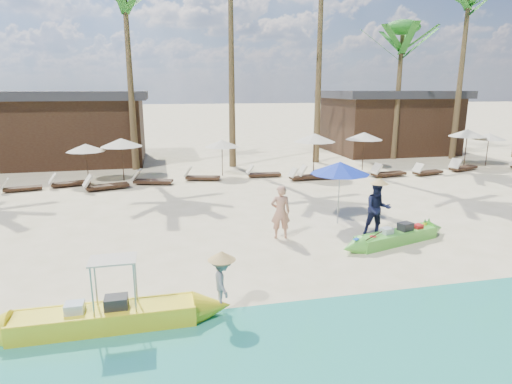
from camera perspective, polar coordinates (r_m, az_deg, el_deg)
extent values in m
plane|color=beige|center=(11.54, -2.05, -9.08)|extent=(240.00, 240.00, 0.00)
cube|color=tan|center=(7.31, 5.87, -23.96)|extent=(240.00, 4.50, 0.01)
cube|color=#53BC39|center=(13.36, 18.18, -5.79)|extent=(2.86, 1.35, 0.34)
cube|color=white|center=(13.35, 18.18, -5.72)|extent=(2.44, 1.08, 0.15)
cube|color=#262628|center=(13.53, 19.29, -4.51)|extent=(0.47, 0.41, 0.31)
cube|color=silver|center=(13.07, 17.04, -5.12)|extent=(0.37, 0.34, 0.25)
cube|color=red|center=(13.88, 20.76, -4.44)|extent=(0.32, 0.29, 0.20)
cylinder|color=red|center=(12.73, 15.32, -5.90)|extent=(0.20, 0.20, 0.08)
cylinder|color=#262628|center=(12.53, 14.87, -6.22)|extent=(0.18, 0.18, 0.07)
sphere|color=#BABC75|center=(12.37, 13.84, -6.20)|extent=(0.16, 0.16, 0.16)
cylinder|color=yellow|center=(14.28, 21.57, -4.09)|extent=(0.12, 0.12, 0.16)
cylinder|color=yellow|center=(14.42, 22.03, -3.97)|extent=(0.12, 0.12, 0.16)
cube|color=yellow|center=(8.93, -19.38, -15.63)|extent=(3.36, 0.72, 0.40)
cube|color=white|center=(8.92, -19.40, -15.51)|extent=(2.90, 0.52, 0.18)
cube|color=#262628|center=(8.78, -18.11, -14.06)|extent=(0.43, 0.34, 0.32)
cube|color=silver|center=(8.90, -23.01, -14.26)|extent=(0.34, 0.30, 0.28)
cube|color=beige|center=(8.41, -18.57, -8.56)|extent=(0.85, 0.59, 0.03)
imported|color=tan|center=(12.94, 3.29, -2.68)|extent=(0.65, 0.47, 1.65)
imported|color=black|center=(13.65, 15.89, -2.19)|extent=(0.93, 0.79, 1.70)
imported|color=gray|center=(8.73, -4.53, -11.82)|extent=(0.41, 0.69, 1.05)
cylinder|color=#99999E|center=(14.54, 10.97, -0.25)|extent=(0.04, 0.04, 2.06)
cone|color=#132FBA|center=(14.35, 11.13, 3.19)|extent=(1.97, 1.97, 0.40)
cube|color=#332315|center=(21.66, -28.65, 0.45)|extent=(1.61, 0.79, 0.11)
cube|color=beige|center=(21.68, -30.51, 0.97)|extent=(0.44, 0.56, 0.45)
cylinder|color=#332315|center=(22.24, -21.59, 3.52)|extent=(0.05, 0.05, 1.82)
cone|color=beige|center=(22.13, -21.77, 5.52)|extent=(1.82, 1.82, 0.36)
cube|color=#332315|center=(21.74, -23.46, 1.08)|extent=(1.77, 0.99, 0.12)
cube|color=beige|center=(21.63, -25.49, 1.63)|extent=(0.52, 0.63, 0.49)
cube|color=#332315|center=(20.42, -19.21, 0.74)|extent=(1.95, 1.10, 0.13)
cube|color=beige|center=(20.24, -21.55, 1.38)|extent=(0.57, 0.69, 0.54)
cylinder|color=#332315|center=(22.09, -17.37, 4.07)|extent=(0.05, 0.05, 2.03)
cone|color=beige|center=(21.97, -17.53, 6.32)|extent=(2.03, 2.03, 0.41)
cube|color=#332315|center=(20.91, -13.53, 1.40)|extent=(1.88, 1.02, 0.13)
cube|color=beige|center=(21.07, -15.65, 2.24)|extent=(0.54, 0.66, 0.52)
cylinder|color=#332315|center=(22.35, -4.53, 4.48)|extent=(0.05, 0.05, 1.82)
cone|color=beige|center=(22.24, -4.56, 6.48)|extent=(1.82, 1.82, 0.36)
cube|color=#332315|center=(21.41, -7.10, 1.93)|extent=(1.76, 0.96, 0.12)
cube|color=beige|center=(21.49, -9.06, 2.71)|extent=(0.50, 0.62, 0.49)
cube|color=#332315|center=(22.06, 1.11, 2.38)|extent=(1.69, 0.61, 0.12)
cube|color=beige|center=(21.87, -0.79, 3.07)|extent=(0.40, 0.56, 0.49)
cylinder|color=#332315|center=(22.42, 7.73, 4.85)|extent=(0.05, 0.05, 2.15)
cone|color=beige|center=(22.30, 7.81, 7.20)|extent=(2.15, 2.15, 0.43)
cube|color=#332315|center=(21.51, 6.67, 1.99)|extent=(1.68, 0.74, 0.11)
cube|color=beige|center=(21.14, 4.96, 2.62)|extent=(0.43, 0.57, 0.47)
cube|color=#332315|center=(21.71, 8.21, 2.10)|extent=(1.87, 0.62, 0.13)
cube|color=beige|center=(21.38, 6.16, 2.89)|extent=(0.42, 0.61, 0.54)
cylinder|color=#332315|center=(24.69, 14.10, 5.23)|extent=(0.05, 0.05, 2.04)
cone|color=beige|center=(24.58, 14.22, 7.25)|extent=(2.04, 2.04, 0.41)
cube|color=#332315|center=(23.20, 17.28, 2.35)|extent=(1.88, 0.85, 0.13)
cube|color=beige|center=(22.66, 15.74, 3.03)|extent=(0.49, 0.64, 0.53)
cylinder|color=#332315|center=(27.88, 26.18, 5.23)|extent=(0.05, 0.05, 2.10)
cone|color=beige|center=(27.78, 26.38, 7.07)|extent=(2.10, 2.10, 0.42)
cube|color=#332315|center=(24.35, 21.95, 2.46)|extent=(1.75, 0.90, 0.12)
cube|color=beige|center=(23.77, 20.80, 3.03)|extent=(0.49, 0.61, 0.49)
cube|color=#332315|center=(26.46, 25.91, 2.92)|extent=(1.90, 1.15, 0.13)
cube|color=beige|center=(25.75, 25.03, 3.48)|extent=(0.58, 0.69, 0.53)
cylinder|color=#332315|center=(28.67, 28.46, 4.95)|extent=(0.05, 0.05, 1.87)
cone|color=beige|center=(28.58, 28.65, 6.54)|extent=(1.87, 1.87, 0.37)
cone|color=brown|center=(24.79, -16.45, 14.45)|extent=(0.40, 0.40, 10.08)
cone|color=brown|center=(24.85, -3.29, 16.33)|extent=(0.40, 0.40, 11.26)
cone|color=brown|center=(26.64, 8.45, 18.08)|extent=(0.40, 0.40, 13.16)
cone|color=brown|center=(29.03, 18.39, 12.14)|extent=(0.40, 0.40, 8.07)
ellipsoid|color=#226619|center=(29.25, 19.02, 20.05)|extent=(2.08, 2.08, 0.88)
cone|color=brown|center=(30.43, 25.64, 13.98)|extent=(0.40, 0.40, 10.64)
cube|color=#332315|center=(28.74, -24.97, 7.28)|extent=(10.00, 6.00, 3.80)
cube|color=#2D2D33|center=(28.62, -25.41, 11.55)|extent=(10.80, 6.60, 0.50)
cube|color=#332315|center=(32.29, 17.19, 8.51)|extent=(8.00, 6.00, 3.80)
cube|color=#2D2D33|center=(32.19, 17.46, 12.31)|extent=(8.80, 6.60, 0.50)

